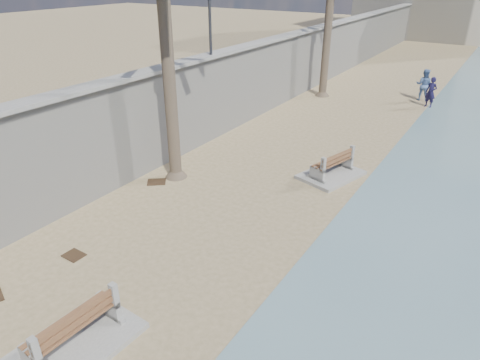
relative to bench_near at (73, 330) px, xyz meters
The scene contains 8 objects.
seawall 19.63m from the bench_near, 103.82° to the left, with size 0.45×70.00×3.50m, color gray.
wall_cap 19.83m from the bench_near, 103.82° to the left, with size 0.80×70.00×0.12m, color gray.
bench_near is the anchor object (origin of this frame).
bench_far 10.18m from the bench_near, 82.46° to the left, with size 2.10×2.59×0.94m.
person_a 21.31m from the bench_near, 83.17° to the left, with size 0.67×0.45×1.86m, color #171336.
person_b 22.44m from the bench_near, 85.12° to the left, with size 0.94×0.73×1.96m, color #4A669A.
debris_c 7.32m from the bench_near, 120.12° to the left, with size 0.63×0.51×0.03m, color #382616.
debris_d 3.22m from the bench_near, 142.82° to the left, with size 0.53×0.42×0.03m, color #382616.
Camera 1 is at (5.54, -2.47, 6.76)m, focal length 32.00 mm.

